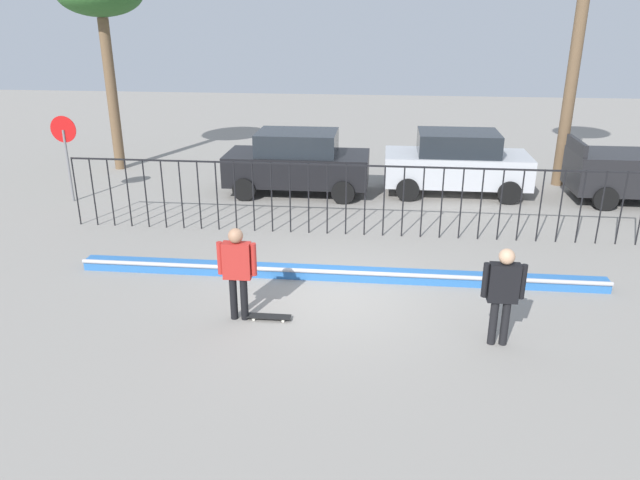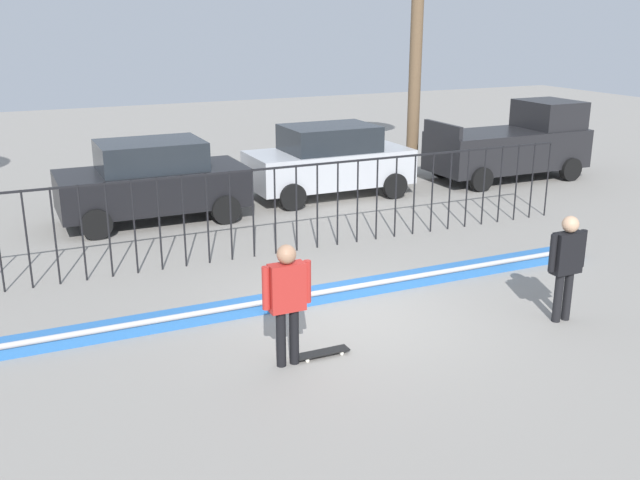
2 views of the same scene
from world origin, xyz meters
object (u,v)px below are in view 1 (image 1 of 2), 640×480
skateboarder (237,266)px  skateboard (269,317)px  stop_sign (66,147)px  camera_operator (503,288)px  parked_car_black (297,162)px  parked_car_silver (456,162)px

skateboarder → skateboard: (0.54, 0.02, -1.00)m
stop_sign → skateboard: bearing=-42.9°
camera_operator → parked_car_black: size_ratio=0.40×
parked_car_black → parked_car_silver: size_ratio=1.00×
skateboarder → parked_car_black: size_ratio=0.41×
parked_car_silver → camera_operator: bearing=-92.0°
parked_car_black → stop_sign: bearing=-167.2°
skateboarder → stop_sign: 9.33m
stop_sign → parked_car_silver: bearing=10.0°
parked_car_black → stop_sign: size_ratio=1.72×
skateboard → camera_operator: camera_operator is taller
skateboarder → parked_car_black: 8.14m
camera_operator → parked_car_silver: (0.17, 9.02, -0.07)m
skateboarder → camera_operator: skateboarder is taller
parked_car_silver → skateboard: bearing=-116.9°
camera_operator → stop_sign: bearing=-8.3°
skateboard → parked_car_black: size_ratio=0.19×
skateboard → stop_sign: size_ratio=0.32×
skateboarder → camera_operator: (4.54, -0.41, -0.01)m
camera_operator → stop_sign: size_ratio=0.69×
camera_operator → parked_car_black: bearing=-37.6°
skateboarder → parked_car_black: (-0.08, 8.14, -0.08)m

